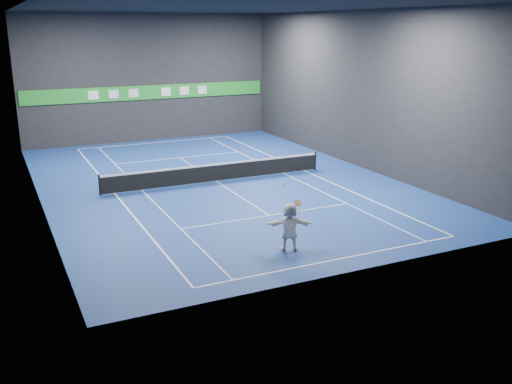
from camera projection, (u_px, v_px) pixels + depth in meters
name	position (u px, v px, depth m)	size (l,w,h in m)	color
ground	(217.00, 181.00, 30.86)	(26.00, 26.00, 0.00)	navy
ceiling	(213.00, 7.00, 28.35)	(26.00, 26.00, 0.00)	black
wall_back	(149.00, 78.00, 40.88)	(18.00, 0.10, 9.00)	black
wall_front	(362.00, 142.00, 18.32)	(18.00, 0.10, 9.00)	black
wall_left	(30.00, 108.00, 25.90)	(0.10, 26.00, 9.00)	black
wall_right	(358.00, 90.00, 33.30)	(0.10, 26.00, 9.00)	black
baseline_near	(338.00, 259.00, 20.54)	(10.98, 0.08, 0.01)	white
baseline_far	(156.00, 143.00, 41.18)	(10.98, 0.08, 0.01)	white
sideline_doubles_left	(115.00, 194.00, 28.60)	(0.08, 23.78, 0.01)	white
sideline_doubles_right	(304.00, 171.00, 33.12)	(0.08, 23.78, 0.01)	white
sideline_singles_left	(142.00, 190.00, 29.17)	(0.06, 23.78, 0.01)	white
sideline_singles_right	(284.00, 173.00, 32.55)	(0.06, 23.78, 0.01)	white
service_line_near	(269.00, 215.00, 25.31)	(8.23, 0.06, 0.01)	white
service_line_far	(180.00, 158.00, 36.41)	(8.23, 0.06, 0.01)	white
center_service_line	(217.00, 181.00, 30.86)	(0.06, 12.80, 0.01)	white
player	(290.00, 227.00, 21.15)	(1.71, 0.54, 1.84)	white
tennis_ball	(283.00, 185.00, 20.76)	(0.07, 0.07, 0.07)	#BCDF25
tennis_net	(216.00, 172.00, 30.71)	(12.50, 0.10, 1.07)	black
sponsor_banner	(150.00, 92.00, 41.11)	(17.64, 0.11, 1.00)	green
tennis_racket	(298.00, 204.00, 21.11)	(0.43, 0.38, 0.59)	red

